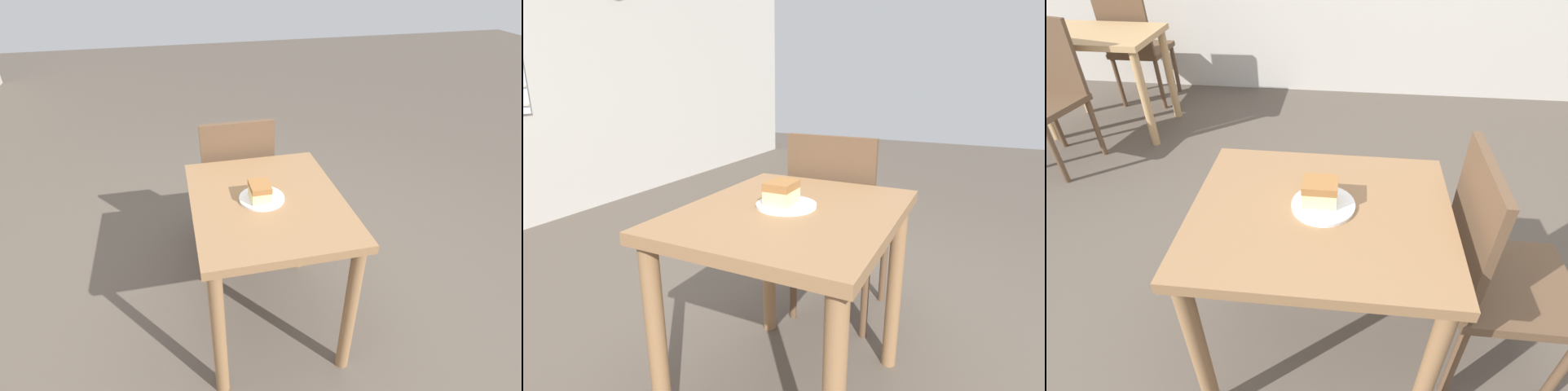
{
  "view_description": "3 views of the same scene",
  "coord_description": "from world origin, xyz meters",
  "views": [
    {
      "loc": [
        -1.58,
        0.64,
        1.77
      ],
      "look_at": [
        -0.07,
        0.29,
        0.79
      ],
      "focal_mm": 28.0,
      "sensor_mm": 36.0,
      "label": 1
    },
    {
      "loc": [
        -1.25,
        -0.29,
        1.19
      ],
      "look_at": [
        -0.05,
        0.31,
        0.8
      ],
      "focal_mm": 28.0,
      "sensor_mm": 36.0,
      "label": 2
    },
    {
      "loc": [
        -0.02,
        -0.72,
        1.6
      ],
      "look_at": [
        -0.13,
        0.28,
        0.82
      ],
      "focal_mm": 28.0,
      "sensor_mm": 36.0,
      "label": 3
    }
  ],
  "objects": [
    {
      "name": "plate",
      "position": [
        -0.07,
        0.29,
        0.78
      ],
      "size": [
        0.21,
        0.21,
        0.01
      ],
      "color": "white",
      "rests_on": "dining_table_near"
    },
    {
      "name": "cake_slice",
      "position": [
        -0.09,
        0.3,
        0.82
      ],
      "size": [
        0.11,
        0.09,
        0.08
      ],
      "color": "#E5CC89",
      "rests_on": "plate"
    },
    {
      "name": "dining_table_near",
      "position": [
        -0.08,
        0.26,
        0.63
      ],
      "size": [
        0.84,
        0.69,
        0.77
      ],
      "color": "olive",
      "rests_on": "ground_plane"
    },
    {
      "name": "chair_near_window",
      "position": [
        0.54,
        0.31,
        0.52
      ],
      "size": [
        0.43,
        0.43,
        0.95
      ],
      "rotation": [
        0.0,
        0.0,
        1.57
      ],
      "color": "brown",
      "rests_on": "ground_plane"
    }
  ]
}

